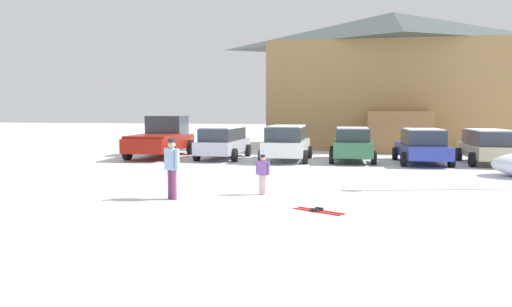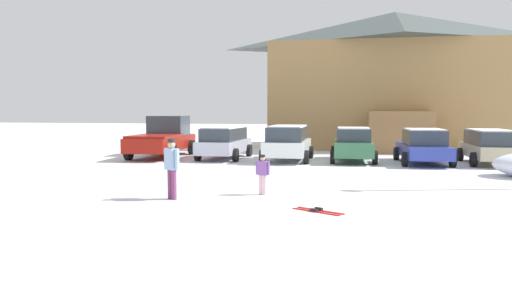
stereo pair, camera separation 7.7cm
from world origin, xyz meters
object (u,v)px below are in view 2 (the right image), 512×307
(ski_lodge, at_px, (394,79))
(parked_silver_wagon, at_px, (224,141))
(parked_green_coupe, at_px, (353,144))
(pickup_truck, at_px, (163,138))
(skier_child_in_purple_jacket, at_px, (263,172))
(parked_beige_suv, at_px, (490,145))
(parked_blue_hatchback, at_px, (423,146))
(pair_of_skis, at_px, (318,211))
(parked_white_suv, at_px, (288,142))
(skier_adult_in_blue_parka, at_px, (172,165))

(ski_lodge, bearing_deg, parked_silver_wagon, -129.92)
(parked_green_coupe, bearing_deg, pickup_truck, 178.13)
(skier_child_in_purple_jacket, bearing_deg, pickup_truck, 125.67)
(parked_silver_wagon, xyz_separation_m, parked_beige_suv, (12.51, 0.04, -0.02))
(parked_silver_wagon, height_order, parked_green_coupe, parked_green_coupe)
(ski_lodge, distance_m, parked_beige_suv, 11.61)
(parked_blue_hatchback, xyz_separation_m, pair_of_skis, (-3.62, -12.03, -0.79))
(parked_silver_wagon, xyz_separation_m, parked_green_coupe, (6.42, 0.02, -0.05))
(pair_of_skis, bearing_deg, parked_blue_hatchback, 73.27)
(parked_silver_wagon, relative_size, parked_beige_suv, 1.06)
(parked_silver_wagon, distance_m, parked_blue_hatchback, 9.60)
(parked_white_suv, relative_size, parked_green_coupe, 1.00)
(skier_adult_in_blue_parka, bearing_deg, parked_beige_suv, 47.62)
(parked_white_suv, height_order, skier_adult_in_blue_parka, parked_white_suv)
(parked_white_suv, bearing_deg, pickup_truck, 173.55)
(ski_lodge, height_order, pair_of_skis, ski_lodge)
(parked_green_coupe, bearing_deg, skier_adult_in_blue_parka, -111.26)
(parked_beige_suv, relative_size, skier_child_in_purple_jacket, 3.80)
(parked_silver_wagon, xyz_separation_m, pickup_truck, (-3.46, 0.34, 0.12))
(parked_silver_wagon, bearing_deg, parked_white_suv, -7.36)
(parked_beige_suv, relative_size, pickup_truck, 0.73)
(parked_white_suv, height_order, parked_green_coupe, parked_white_suv)
(ski_lodge, distance_m, parked_white_suv, 12.59)
(parked_blue_hatchback, relative_size, pair_of_skis, 3.67)
(parked_silver_wagon, bearing_deg, parked_blue_hatchback, -2.04)
(skier_child_in_purple_jacket, bearing_deg, parked_silver_wagon, 112.08)
(parked_silver_wagon, xyz_separation_m, skier_child_in_purple_jacket, (4.18, -10.30, -0.22))
(parked_white_suv, xyz_separation_m, pair_of_skis, (2.65, -11.95, -0.90))
(ski_lodge, relative_size, parked_beige_suv, 3.78)
(parked_blue_hatchback, relative_size, pickup_truck, 0.80)
(parked_beige_suv, xyz_separation_m, skier_child_in_purple_jacket, (-8.33, -10.35, -0.20))
(skier_child_in_purple_jacket, height_order, skier_adult_in_blue_parka, skier_adult_in_blue_parka)
(parked_white_suv, xyz_separation_m, parked_blue_hatchback, (6.27, 0.09, -0.11))
(parked_white_suv, bearing_deg, parked_green_coupe, 8.18)
(parked_silver_wagon, bearing_deg, skier_adult_in_blue_parka, -80.64)
(parked_beige_suv, relative_size, skier_adult_in_blue_parka, 2.65)
(parked_silver_wagon, bearing_deg, pickup_truck, 174.43)
(parked_beige_suv, distance_m, pickup_truck, 15.97)
(skier_adult_in_blue_parka, bearing_deg, ski_lodge, 72.84)
(ski_lodge, bearing_deg, parked_beige_suv, -69.71)
(parked_beige_suv, bearing_deg, parked_green_coupe, -179.75)
(parked_silver_wagon, height_order, skier_adult_in_blue_parka, skier_adult_in_blue_parka)
(parked_blue_hatchback, distance_m, skier_child_in_purple_jacket, 11.34)
(ski_lodge, xyz_separation_m, skier_adult_in_blue_parka, (-6.78, -21.96, -3.57))
(parked_silver_wagon, relative_size, parked_white_suv, 1.03)
(parked_blue_hatchback, relative_size, parked_beige_suv, 1.09)
(pickup_truck, relative_size, pair_of_skis, 4.62)
(parked_white_suv, distance_m, parked_beige_suv, 9.20)
(parked_blue_hatchback, bearing_deg, parked_beige_suv, 7.49)
(skier_child_in_purple_jacket, bearing_deg, parked_white_suv, 94.95)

